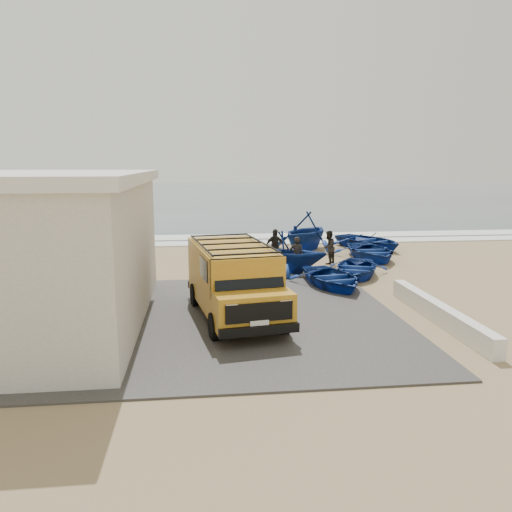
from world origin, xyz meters
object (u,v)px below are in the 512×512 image
fisherman_middle (328,247)px  fisherman_back (275,247)px  parapet (439,313)px  boat_near_left (332,278)px  boat_mid_left (286,252)px  boat_far_left (306,231)px  boat_near_right (356,268)px  boat_mid_right (371,251)px  fisherman_front (297,255)px  van (234,278)px  boat_far_right (368,241)px

fisherman_middle → fisherman_back: 2.46m
parapet → boat_near_left: bearing=114.7°
boat_mid_left → boat_far_left: (1.98, 5.29, 0.14)m
boat_near_right → parapet: bearing=-61.9°
parapet → boat_near_right: bearing=95.5°
boat_mid_right → fisherman_front: (-4.09, -2.56, 0.36)m
boat_mid_left → fisherman_middle: bearing=-36.1°
boat_near_left → boat_far_left: boat_far_left is taller
van → fisherman_front: size_ratio=3.51×
van → fisherman_front: 6.47m
fisherman_back → fisherman_front: bearing=-87.5°
parapet → boat_far_right: size_ratio=1.45×
van → fisherman_back: size_ratio=3.36×
fisherman_back → boat_mid_right: bearing=-8.0°
parapet → boat_near_right: size_ratio=1.74×
boat_mid_right → fisherman_middle: fisherman_middle is taller
parapet → boat_mid_right: (1.25, 9.41, 0.14)m
boat_near_left → boat_mid_right: boat_mid_right is taller
fisherman_middle → fisherman_front: bearing=-4.9°
boat_far_right → boat_near_left: bearing=-144.9°
boat_mid_right → fisherman_middle: size_ratio=2.60×
fisherman_front → boat_far_left: bearing=-87.6°
boat_near_left → fisherman_middle: size_ratio=2.33×
boat_near_right → fisherman_front: 2.48m
boat_far_left → fisherman_middle: 3.66m
van → boat_near_left: 5.09m
fisherman_front → fisherman_middle: 2.58m
boat_near_left → boat_near_right: size_ratio=1.03×
parapet → boat_near_left: boat_near_left is taller
parapet → fisherman_front: 7.43m
boat_near_right → boat_mid_right: 3.90m
fisherman_front → boat_mid_left: bearing=-1.8°
parapet → van: (-5.86, 1.14, 0.92)m
boat_near_left → boat_far_right: 9.04m
boat_near_right → boat_far_right: size_ratio=0.83×
boat_far_left → parapet: bearing=-44.9°
boat_mid_left → boat_far_left: bearing=-2.9°
van → boat_near_right: van is taller
parapet → fisherman_middle: fisherman_middle is taller
parapet → fisherman_back: (-3.47, 8.80, 0.54)m
fisherman_middle → parapet: bearing=46.9°
van → boat_near_left: bearing=30.7°
boat_near_left → boat_near_right: boat_near_left is taller
boat_far_right → boat_near_right: bearing=-140.5°
boat_mid_left → boat_mid_right: bearing=-44.4°
boat_mid_right → fisherman_middle: bearing=-163.0°
boat_mid_left → boat_far_right: 7.66m
fisherman_back → boat_near_right: bearing=-59.8°
boat_near_left → fisherman_back: size_ratio=2.19×
boat_mid_left → boat_mid_right: boat_mid_left is taller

